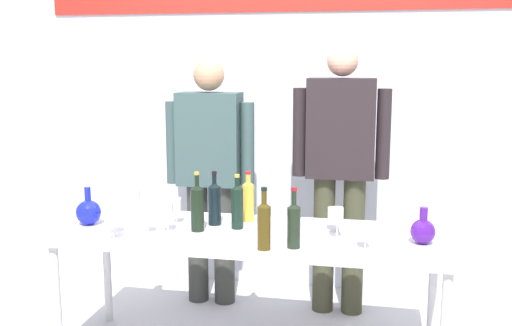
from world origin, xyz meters
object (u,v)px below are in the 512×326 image
Objects in this scene: wine_glass_left_0 at (167,211)px; wine_glass_left_4 at (114,216)px; wine_glass_left_3 at (135,194)px; wine_glass_right_1 at (366,230)px; wine_bottle_1 at (237,205)px; display_table at (251,242)px; wine_glass_left_1 at (147,215)px; presenter_right at (340,162)px; wine_glass_left_5 at (176,206)px; wine_glass_left_2 at (113,218)px; wine_bottle_2 at (294,223)px; wine_bottle_4 at (248,199)px; decanter_blue_right at (423,231)px; wine_bottle_5 at (264,224)px; wine_bottle_0 at (197,206)px; wine_bottle_3 at (215,202)px; presenter_left at (210,167)px; decanter_blue_left at (88,212)px; wine_glass_right_2 at (334,214)px; wine_glass_right_0 at (337,216)px.

wine_glass_left_4 is at bearing -161.92° from wine_glass_left_0.
wine_glass_right_1 is at bearing -19.31° from wine_glass_left_3.
wine_glass_left_0 is at bearing 174.63° from wine_glass_right_1.
wine_glass_right_1 is (0.70, -0.24, -0.03)m from wine_bottle_1.
display_table is 14.89× the size of wine_glass_left_1.
wine_glass_left_5 is at bearing -142.95° from presenter_right.
wine_glass_left_2 reaches higher than wine_glass_left_4.
wine_bottle_1 is at bearing 141.27° from wine_bottle_2.
wine_glass_left_0 is at bearing -141.19° from wine_bottle_4.
decanter_blue_right is 0.32m from wine_glass_right_1.
wine_bottle_5 reaches higher than wine_glass_left_2.
wine_bottle_4 is 1.95× the size of wine_glass_left_3.
wine_glass_left_3 is 0.41m from wine_glass_left_5.
wine_bottle_2 is 2.14× the size of wine_glass_left_4.
wine_glass_left_4 is 0.96× the size of wine_glass_left_5.
wine_glass_left_3 is (-0.70, 0.25, -0.03)m from wine_bottle_1.
wine_bottle_0 is 1.07× the size of wine_bottle_3.
wine_glass_left_0 is (-0.01, -0.84, -0.10)m from presenter_left.
presenter_left reaches higher than wine_bottle_0.
presenter_right is 5.36× the size of wine_bottle_0.
wine_bottle_3 is at bearing -72.34° from presenter_left.
wine_glass_left_1 is at bearing -112.36° from wine_glass_left_5.
decanter_blue_left is 1.38× the size of wine_glass_left_2.
display_table is at bearing -30.70° from wine_bottle_1.
wine_glass_left_5 is 1.10m from wine_glass_right_1.
wine_bottle_4 is 0.79m from wine_glass_right_1.
wine_bottle_3 reaches higher than wine_bottle_2.
wine_bottle_0 reaches higher than decanter_blue_right.
wine_glass_left_1 is at bearing -59.96° from wine_glass_left_3.
wine_bottle_3 is 0.53m from wine_bottle_5.
wine_glass_left_0 reaches higher than wine_glass_right_2.
wine_bottle_2 is (0.35, -0.28, -0.01)m from wine_bottle_1.
wine_bottle_3 is 0.60m from wine_glass_left_3.
decanter_blue_left reaches higher than wine_glass_left_1.
wine_bottle_4 is (-0.49, -0.53, -0.14)m from presenter_right.
decanter_blue_left is 1.53× the size of wine_glass_left_1.
display_table is 1.21× the size of presenter_right.
wine_glass_right_0 is at bearing -79.13° from wine_glass_right_2.
wine_glass_left_4 is at bearing 113.50° from wine_glass_left_2.
wine_glass_left_1 is at bearing -176.06° from decanter_blue_right.
presenter_right is 11.10× the size of wine_glass_left_2.
wine_glass_right_1 is (1.28, 0.10, -0.02)m from wine_glass_left_2.
wine_bottle_1 is 2.05× the size of wine_glass_left_5.
wine_glass_left_1 is 0.18m from wine_glass_left_4.
display_table is at bearing 2.34° from decanter_blue_left.
wine_bottle_0 reaches higher than wine_glass_left_1.
wine_glass_right_2 is at bearing 162.87° from decanter_blue_right.
wine_bottle_5 is 0.50m from wine_glass_right_1.
wine_glass_right_0 is 1.22× the size of wine_glass_right_1.
wine_glass_left_4 is (-0.17, -0.04, -0.00)m from wine_glass_left_1.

